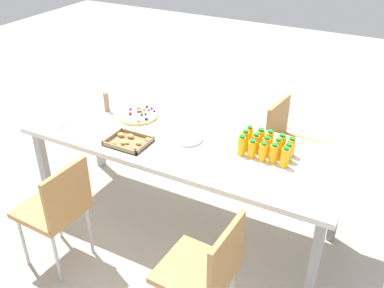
# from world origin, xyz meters

# --- Properties ---
(ground_plane) EXTENTS (12.00, 12.00, 0.00)m
(ground_plane) POSITION_xyz_m (0.00, 0.00, 0.00)
(ground_plane) COLOR #B2A899
(party_table) EXTENTS (2.36, 0.84, 0.75)m
(party_table) POSITION_xyz_m (0.00, 0.00, 0.69)
(party_table) COLOR silver
(party_table) RESTS_ON ground_plane
(chair_far_right) EXTENTS (0.42, 0.42, 0.83)m
(chair_far_right) POSITION_xyz_m (0.51, 0.78, 0.50)
(chair_far_right) COLOR #B7844C
(chair_far_right) RESTS_ON ground_plane
(chair_near_left) EXTENTS (0.44, 0.44, 0.83)m
(chair_near_left) POSITION_xyz_m (-0.58, -0.77, 0.50)
(chair_near_left) COLOR #B7844C
(chair_near_left) RESTS_ON ground_plane
(chair_far_left) EXTENTS (0.42, 0.42, 0.83)m
(chair_far_left) POSITION_xyz_m (-0.60, 0.81, 0.50)
(chair_far_left) COLOR #B7844C
(chair_far_left) RESTS_ON ground_plane
(juice_bottle_0) EXTENTS (0.05, 0.05, 0.14)m
(juice_bottle_0) POSITION_xyz_m (-0.75, -0.16, 0.81)
(juice_bottle_0) COLOR #FAAB14
(juice_bottle_0) RESTS_ON party_table
(juice_bottle_1) EXTENTS (0.06, 0.06, 0.15)m
(juice_bottle_1) POSITION_xyz_m (-0.68, -0.16, 0.82)
(juice_bottle_1) COLOR #FBAF14
(juice_bottle_1) RESTS_ON party_table
(juice_bottle_2) EXTENTS (0.05, 0.05, 0.15)m
(juice_bottle_2) POSITION_xyz_m (-0.59, -0.16, 0.82)
(juice_bottle_2) COLOR #FBAE14
(juice_bottle_2) RESTS_ON party_table
(juice_bottle_3) EXTENTS (0.06, 0.06, 0.15)m
(juice_bottle_3) POSITION_xyz_m (-0.53, -0.17, 0.82)
(juice_bottle_3) COLOR #FBAD14
(juice_bottle_3) RESTS_ON party_table
(juice_bottle_4) EXTENTS (0.05, 0.05, 0.14)m
(juice_bottle_4) POSITION_xyz_m (-0.44, -0.17, 0.82)
(juice_bottle_4) COLOR #FAAF14
(juice_bottle_4) RESTS_ON party_table
(juice_bottle_5) EXTENTS (0.06, 0.06, 0.13)m
(juice_bottle_5) POSITION_xyz_m (-0.75, -0.09, 0.81)
(juice_bottle_5) COLOR #FBAF14
(juice_bottle_5) RESTS_ON party_table
(juice_bottle_6) EXTENTS (0.05, 0.05, 0.15)m
(juice_bottle_6) POSITION_xyz_m (-0.68, -0.09, 0.82)
(juice_bottle_6) COLOR #F8AB14
(juice_bottle_6) RESTS_ON party_table
(juice_bottle_7) EXTENTS (0.06, 0.06, 0.14)m
(juice_bottle_7) POSITION_xyz_m (-0.60, -0.08, 0.82)
(juice_bottle_7) COLOR #F9AF14
(juice_bottle_7) RESTS_ON party_table
(juice_bottle_8) EXTENTS (0.06, 0.06, 0.14)m
(juice_bottle_8) POSITION_xyz_m (-0.52, -0.09, 0.82)
(juice_bottle_8) COLOR #F9AB14
(juice_bottle_8) RESTS_ON party_table
(juice_bottle_9) EXTENTS (0.05, 0.05, 0.15)m
(juice_bottle_9) POSITION_xyz_m (-0.44, -0.09, 0.82)
(juice_bottle_9) COLOR #FAAC14
(juice_bottle_9) RESTS_ON party_table
(juice_bottle_10) EXTENTS (0.05, 0.05, 0.15)m
(juice_bottle_10) POSITION_xyz_m (-0.75, -0.01, 0.82)
(juice_bottle_10) COLOR #F9AD14
(juice_bottle_10) RESTS_ON party_table
(juice_bottle_11) EXTENTS (0.05, 0.05, 0.14)m
(juice_bottle_11) POSITION_xyz_m (-0.67, -0.02, 0.82)
(juice_bottle_11) COLOR #F9AB14
(juice_bottle_11) RESTS_ON party_table
(juice_bottle_12) EXTENTS (0.05, 0.05, 0.14)m
(juice_bottle_12) POSITION_xyz_m (-0.60, -0.01, 0.81)
(juice_bottle_12) COLOR #F9AD14
(juice_bottle_12) RESTS_ON party_table
(juice_bottle_13) EXTENTS (0.06, 0.06, 0.13)m
(juice_bottle_13) POSITION_xyz_m (-0.52, -0.02, 0.81)
(juice_bottle_13) COLOR #F8AD14
(juice_bottle_13) RESTS_ON party_table
(juice_bottle_14) EXTENTS (0.05, 0.05, 0.15)m
(juice_bottle_14) POSITION_xyz_m (-0.45, -0.01, 0.82)
(juice_bottle_14) COLOR #FBAF14
(juice_bottle_14) RESTS_ON party_table
(fruit_pizza) EXTENTS (0.32, 0.32, 0.05)m
(fruit_pizza) POSITION_xyz_m (0.49, -0.16, 0.76)
(fruit_pizza) COLOR tan
(fruit_pizza) RESTS_ON party_table
(snack_tray) EXTENTS (0.29, 0.24, 0.04)m
(snack_tray) POSITION_xyz_m (0.32, 0.22, 0.76)
(snack_tray) COLOR olive
(snack_tray) RESTS_ON party_table
(plate_stack) EXTENTS (0.21, 0.21, 0.02)m
(plate_stack) POSITION_xyz_m (-0.03, -0.01, 0.76)
(plate_stack) COLOR silver
(plate_stack) RESTS_ON party_table
(napkin_stack) EXTENTS (0.15, 0.15, 0.01)m
(napkin_stack) POSITION_xyz_m (0.96, 0.25, 0.76)
(napkin_stack) COLOR white
(napkin_stack) RESTS_ON party_table
(cardboard_tube) EXTENTS (0.04, 0.04, 0.16)m
(cardboard_tube) POSITION_xyz_m (0.78, -0.13, 0.83)
(cardboard_tube) COLOR #9E7A56
(cardboard_tube) RESTS_ON party_table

